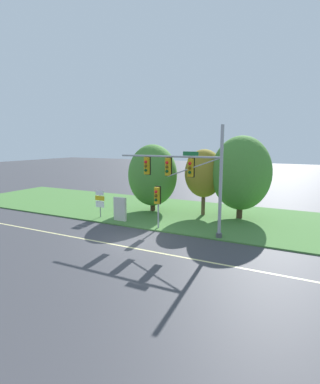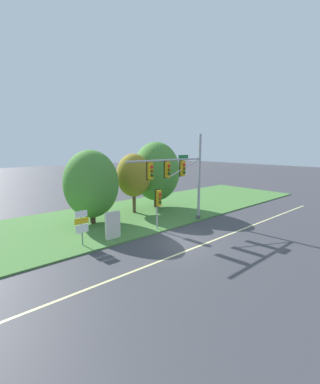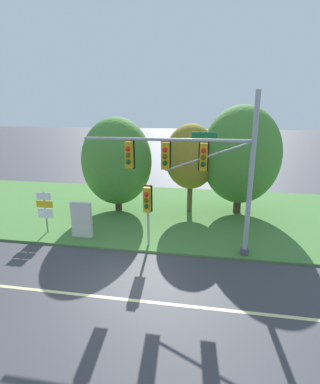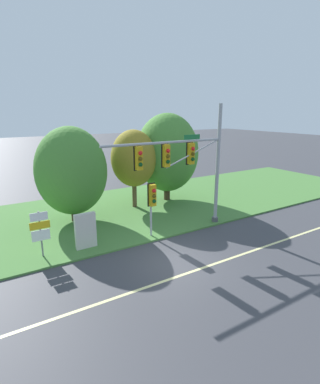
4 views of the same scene
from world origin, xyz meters
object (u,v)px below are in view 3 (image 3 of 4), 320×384
Objects in this scene: tree_nearest_road at (117,161)px; tree_behind_signpost at (241,155)px; pedestrian_signal_near_kerb at (147,203)px; tree_left_of_mast at (191,157)px; route_sign_post at (45,208)px; info_kiosk at (82,220)px; traffic_signal_mast at (198,165)px.

tree_nearest_road is 7.85m from tree_behind_signpost.
tree_nearest_road is at bearing -173.51° from tree_behind_signpost.
pedestrian_signal_near_kerb is 0.51× the size of tree_nearest_road.
pedestrian_signal_near_kerb is 0.55× the size of tree_left_of_mast.
route_sign_post is (-5.86, 0.78, -0.84)m from pedestrian_signal_near_kerb.
tree_nearest_road reaches higher than info_kiosk.
traffic_signal_mast is at bearing -5.82° from route_sign_post.
info_kiosk is at bearing -137.41° from tree_left_of_mast.
traffic_signal_mast is at bearing -6.12° from info_kiosk.
tree_nearest_road is 4.74m from tree_left_of_mast.
tree_left_of_mast reaches higher than pedestrian_signal_near_kerb.
tree_behind_signpost reaches higher than tree_nearest_road.
tree_nearest_road reaches higher than pedestrian_signal_near_kerb.
traffic_signal_mast is at bearing -112.40° from tree_behind_signpost.
tree_left_of_mast is at bearing 7.06° from tree_nearest_road.
tree_left_of_mast is 7.78m from info_kiosk.
tree_left_of_mast reaches higher than info_kiosk.
info_kiosk is (-0.68, -4.36, -2.36)m from tree_nearest_road.
info_kiosk is at bearing -98.82° from tree_nearest_road.
route_sign_post is 0.34× the size of tree_behind_signpost.
traffic_signal_mast reaches higher than route_sign_post.
tree_left_of_mast is (7.53, 4.75, 2.19)m from route_sign_post.
route_sign_post is at bearing -154.56° from tree_behind_signpost.
tree_nearest_road is 5.00m from info_kiosk.
route_sign_post is (-8.19, 0.84, -2.78)m from traffic_signal_mast.
tree_behind_signpost is (10.62, 5.05, 2.34)m from route_sign_post.
tree_left_of_mast is at bearing 73.18° from pedestrian_signal_near_kerb.
route_sign_post is at bearing -147.76° from tree_left_of_mast.
info_kiosk is (-5.37, -4.94, -2.69)m from tree_left_of_mast.
tree_behind_signpost is (3.09, 0.30, 0.15)m from tree_left_of_mast.
traffic_signal_mast is at bearing -43.03° from tree_nearest_road.
info_kiosk is at bearing -148.23° from tree_behind_signpost.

